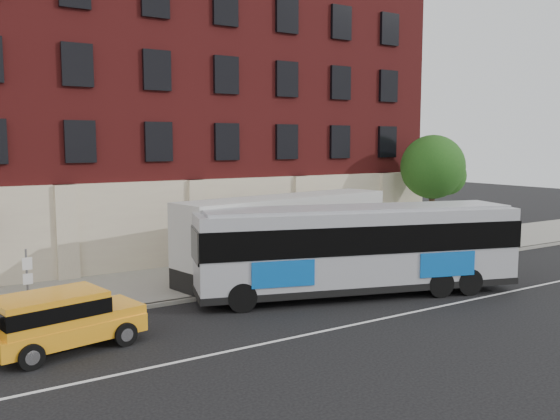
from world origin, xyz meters
TOP-DOWN VIEW (x-y plane):
  - ground at (0.00, 0.00)m, footprint 120.00×120.00m
  - sidewalk at (0.00, 9.00)m, footprint 60.00×6.00m
  - kerb at (0.00, 6.00)m, footprint 60.00×0.25m
  - lane_line at (0.00, 0.50)m, footprint 60.00×0.12m
  - building at (-0.01, 16.92)m, footprint 30.00×12.10m
  - sign_pole at (-8.50, 6.15)m, footprint 0.30×0.20m
  - street_tree at (13.54, 9.48)m, footprint 3.60×3.60m
  - city_bus at (3.01, 3.43)m, footprint 12.85×6.36m
  - yellow_suv at (-8.17, 3.11)m, footprint 4.57×2.53m
  - shipping_container at (2.43, 7.60)m, footprint 10.95×4.01m

SIDE VIEW (x-z plane):
  - ground at x=0.00m, z-range 0.00..0.00m
  - lane_line at x=0.00m, z-range 0.00..0.01m
  - sidewalk at x=0.00m, z-range 0.00..0.15m
  - kerb at x=0.00m, z-range 0.00..0.15m
  - yellow_suv at x=-8.17m, z-range 0.12..1.82m
  - sign_pole at x=-8.50m, z-range 0.20..2.70m
  - shipping_container at x=2.43m, z-range -0.02..3.56m
  - city_bus at x=3.01m, z-range 0.18..3.64m
  - street_tree at x=13.54m, z-range 1.31..7.51m
  - building at x=-0.01m, z-range 0.08..15.08m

